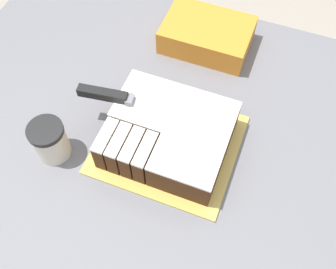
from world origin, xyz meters
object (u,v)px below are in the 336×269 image
at_px(cake, 170,134).
at_px(cake_board, 168,144).
at_px(coffee_cup, 50,141).
at_px(storage_box, 207,35).
at_px(knife, 117,97).

bearing_deg(cake, cake_board, -139.10).
height_order(cake_board, coffee_cup, coffee_cup).
xyz_separation_m(cake_board, storage_box, (-0.02, 0.35, 0.03)).
distance_m(cake_board, storage_box, 0.35).
xyz_separation_m(cake_board, cake, (0.00, 0.00, 0.04)).
relative_size(cake, coffee_cup, 2.75).
relative_size(cake_board, storage_box, 1.37).
xyz_separation_m(cake_board, coffee_cup, (-0.24, -0.11, 0.05)).
height_order(knife, storage_box, knife).
xyz_separation_m(cake, storage_box, (-0.02, 0.34, -0.01)).
bearing_deg(coffee_cup, knife, 50.76).
bearing_deg(coffee_cup, cake, 25.03).
distance_m(cake, storage_box, 0.34).
distance_m(knife, storage_box, 0.35).
relative_size(knife, coffee_cup, 3.02).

